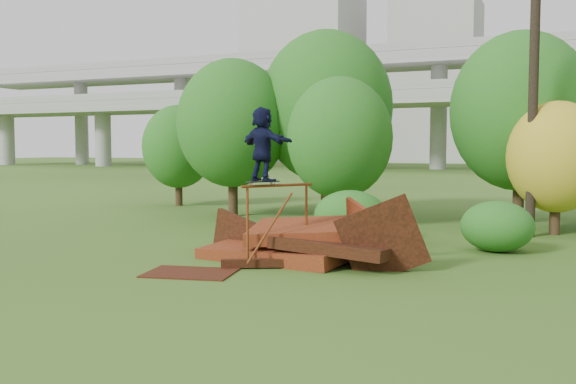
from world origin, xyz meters
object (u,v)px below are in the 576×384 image
at_px(flat_plate, 190,273).
at_px(utility_pole, 534,80).
at_px(skater, 263,144).
at_px(scrap_pile, 306,243).

bearing_deg(flat_plate, utility_pole, 54.63).
relative_size(skater, flat_plate, 0.90).
xyz_separation_m(scrap_pile, utility_pole, (4.59, 6.36, 4.17)).
xyz_separation_m(scrap_pile, skater, (-0.66, -0.93, 2.30)).
height_order(scrap_pile, skater, skater).
xyz_separation_m(flat_plate, utility_pole, (6.22, 8.77, 4.57)).
bearing_deg(flat_plate, scrap_pile, 55.75).
distance_m(scrap_pile, skater, 2.57).
relative_size(flat_plate, utility_pole, 0.20).
height_order(flat_plate, utility_pole, utility_pole).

